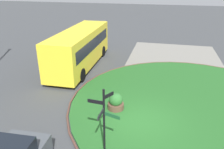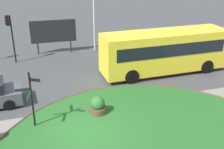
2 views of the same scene
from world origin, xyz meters
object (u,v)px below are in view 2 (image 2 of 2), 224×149
lamppost_tall (94,6)px  traffic_light_near (9,29)px  signpost_directional (31,96)px  billboard_left (53,32)px  bus_yellow (165,51)px  planter_near_signpost (98,106)px

lamppost_tall → traffic_light_near: bearing=-169.9°
traffic_light_near → lamppost_tall: (7.06, 1.25, 1.19)m
signpost_directional → traffic_light_near: (-1.15, 10.04, 1.02)m
billboard_left → bus_yellow: bearing=-41.1°
traffic_light_near → billboard_left: 3.84m
bus_yellow → traffic_light_near: (-10.69, 5.34, 1.16)m
bus_yellow → traffic_light_near: 12.00m
traffic_light_near → billboard_left: traffic_light_near is taller
signpost_directional → bus_yellow: 10.63m
traffic_light_near → planter_near_signpost: traffic_light_near is taller
lamppost_tall → planter_near_signpost: size_ratio=6.94×
traffic_light_near → billboard_left: bearing=-156.5°
lamppost_tall → billboard_left: bearing=176.9°
lamppost_tall → billboard_left: lamppost_tall is taller
billboard_left → planter_near_signpost: bearing=-82.4°
lamppost_tall → signpost_directional: bearing=-117.6°
traffic_light_near → lamppost_tall: bearing=-169.2°
bus_yellow → lamppost_tall: (-3.63, 6.59, 2.35)m
bus_yellow → lamppost_tall: lamppost_tall is taller
bus_yellow → lamppost_tall: size_ratio=1.26×
planter_near_signpost → traffic_light_near: bearing=115.0°
signpost_directional → billboard_left: (2.29, 11.49, 0.16)m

